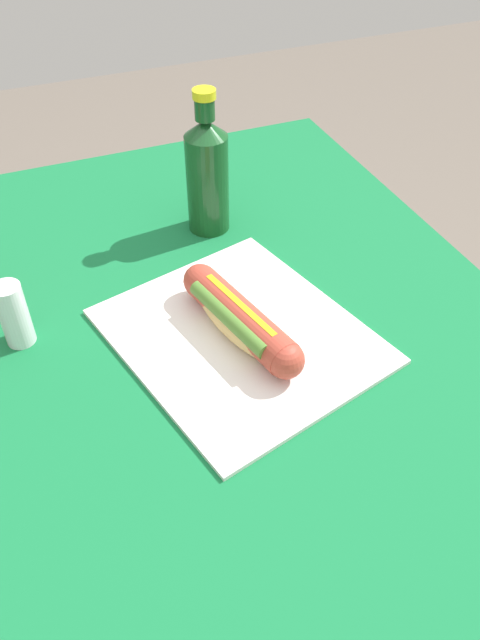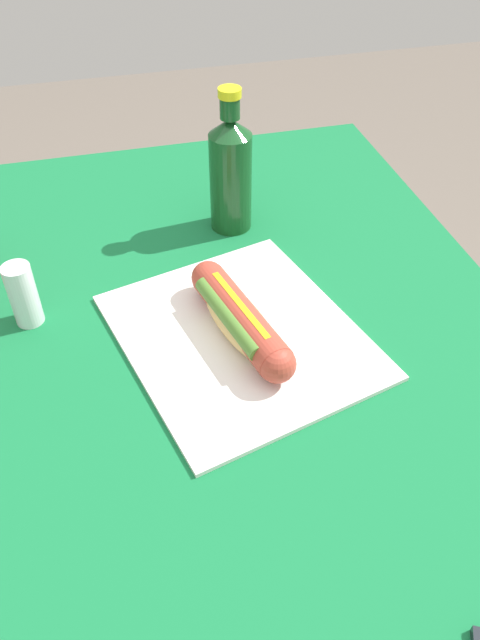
# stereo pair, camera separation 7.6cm
# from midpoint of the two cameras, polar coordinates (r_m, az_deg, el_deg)

# --- Properties ---
(ground_plane) EXTENTS (6.00, 6.00, 0.00)m
(ground_plane) POSITION_cam_midpoint_polar(r_m,az_deg,el_deg) (1.40, -3.12, -27.11)
(ground_plane) COLOR #6B6056
(ground_plane) RESTS_ON ground
(dining_table) EXTENTS (1.20, 0.85, 0.77)m
(dining_table) POSITION_cam_midpoint_polar(r_m,az_deg,el_deg) (0.84, -4.72, -12.02)
(dining_table) COLOR brown
(dining_table) RESTS_ON ground
(paper_wrapper) EXTENTS (0.38, 0.35, 0.01)m
(paper_wrapper) POSITION_cam_midpoint_polar(r_m,az_deg,el_deg) (0.78, -2.79, -1.59)
(paper_wrapper) COLOR silver
(paper_wrapper) RESTS_ON dining_table
(hot_dog) EXTENTS (0.22, 0.09, 0.05)m
(hot_dog) POSITION_cam_midpoint_polar(r_m,az_deg,el_deg) (0.76, -2.92, -0.02)
(hot_dog) COLOR #DBB26B
(hot_dog) RESTS_ON paper_wrapper
(soda_bottle) EXTENTS (0.06, 0.06, 0.22)m
(soda_bottle) POSITION_cam_midpoint_polar(r_m,az_deg,el_deg) (0.93, -5.44, 13.21)
(soda_bottle) COLOR #14471E
(soda_bottle) RESTS_ON dining_table
(salt_shaker) EXTENTS (0.04, 0.04, 0.09)m
(salt_shaker) POSITION_cam_midpoint_polar(r_m,az_deg,el_deg) (0.81, -22.64, 0.34)
(salt_shaker) COLOR silver
(salt_shaker) RESTS_ON dining_table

